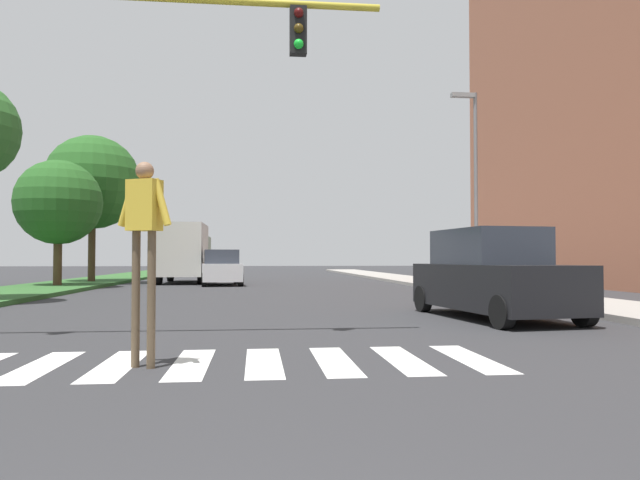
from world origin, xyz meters
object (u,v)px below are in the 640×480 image
at_px(tree_far, 58,203).
at_px(pedestrian_performer, 144,230).
at_px(suv_crossing, 492,276).
at_px(street_lamp_right, 473,172).
at_px(sedan_midblock, 221,269).
at_px(tree_distant, 93,183).
at_px(truck_box_delivery, 185,252).

distance_m(tree_far, pedestrian_performer, 20.98).
bearing_deg(suv_crossing, pedestrian_performer, -141.50).
relative_size(street_lamp_right, sedan_midblock, 1.72).
distance_m(tree_distant, pedestrian_performer, 25.12).
bearing_deg(pedestrian_performer, street_lamp_right, 56.07).
distance_m(tree_distant, sedan_midblock, 8.20).
relative_size(tree_distant, truck_box_delivery, 1.20).
xyz_separation_m(tree_far, truck_box_delivery, (4.84, 5.26, -2.13)).
xyz_separation_m(tree_distant, street_lamp_right, (16.60, -9.61, -0.61)).
height_order(tree_far, tree_distant, tree_distant).
bearing_deg(tree_far, truck_box_delivery, 47.36).
relative_size(street_lamp_right, suv_crossing, 1.56).
bearing_deg(truck_box_delivery, sedan_midblock, -53.61).
xyz_separation_m(pedestrian_performer, sedan_midblock, (-0.36, 21.97, -0.86)).
bearing_deg(street_lamp_right, tree_far, 162.54).
height_order(suv_crossing, sedan_midblock, suv_crossing).
bearing_deg(tree_distant, tree_far, -93.80).
distance_m(street_lamp_right, pedestrian_performer, 17.42).
height_order(tree_far, street_lamp_right, street_lamp_right).
height_order(pedestrian_performer, sedan_midblock, pedestrian_performer).
xyz_separation_m(suv_crossing, truck_box_delivery, (-8.98, 19.63, 0.70)).
bearing_deg(tree_far, tree_distant, 86.20).
relative_size(tree_far, sedan_midblock, 1.26).
bearing_deg(street_lamp_right, sedan_midblock, 142.16).
height_order(tree_far, pedestrian_performer, tree_far).
distance_m(tree_distant, truck_box_delivery, 5.87).
height_order(tree_far, sedan_midblock, tree_far).
height_order(tree_distant, pedestrian_performer, tree_distant).
distance_m(street_lamp_right, sedan_midblock, 13.15).
bearing_deg(pedestrian_performer, tree_distant, 106.37).
xyz_separation_m(tree_far, suv_crossing, (13.82, -14.37, -2.83)).
bearing_deg(street_lamp_right, suv_crossing, -108.67).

